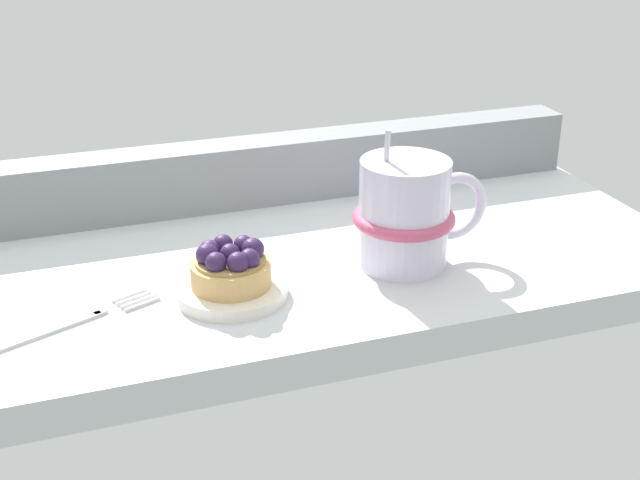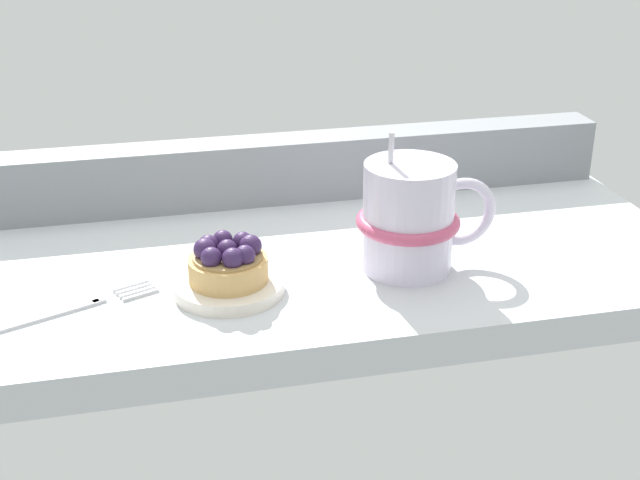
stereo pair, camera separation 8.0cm
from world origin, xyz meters
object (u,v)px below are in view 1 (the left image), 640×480
Objects in this scene: coffee_mug at (406,214)px; dessert_plate at (232,291)px; dessert_fork at (70,322)px; raspberry_tart at (231,266)px.

dessert_plate is at bearing -176.37° from coffee_mug.
dessert_fork is at bearing -177.62° from dessert_plate.
raspberry_tart is 0.44× the size of dessert_fork.
coffee_mug is 0.84× the size of dessert_fork.
raspberry_tart is (-0.00, -0.01, 2.45)cm from dessert_plate.
dessert_plate reaches higher than dessert_fork.
raspberry_tart is at bearing 2.32° from dessert_fork.
dessert_fork is (-14.13, -0.59, -0.24)cm from dessert_plate.
raspberry_tart reaches higher than dessert_plate.
coffee_mug is at bearing 3.67° from raspberry_tart.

